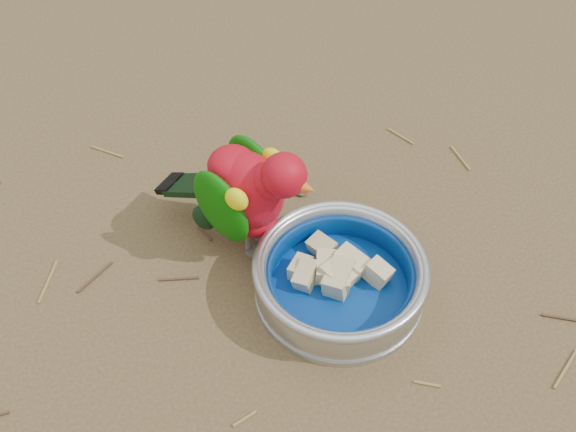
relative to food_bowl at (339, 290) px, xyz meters
name	(u,v)px	position (x,y,z in m)	size (l,w,h in m)	color
ground	(321,353)	(-0.05, -0.07, -0.01)	(60.00, 60.00, 0.00)	brown
food_bowl	(339,290)	(0.00, 0.00, 0.00)	(0.21, 0.21, 0.02)	#B2B2BA
bowl_wall	(340,275)	(0.00, 0.00, 0.03)	(0.21, 0.21, 0.04)	#B2B2BA
fruit_wedges	(340,279)	(0.00, 0.00, 0.02)	(0.13, 0.13, 0.03)	beige
lory_parrot	(248,199)	(-0.08, 0.12, 0.08)	(0.10, 0.21, 0.17)	#AD0A18
ground_debris	(288,316)	(-0.07, -0.01, -0.01)	(0.90, 0.80, 0.01)	olive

